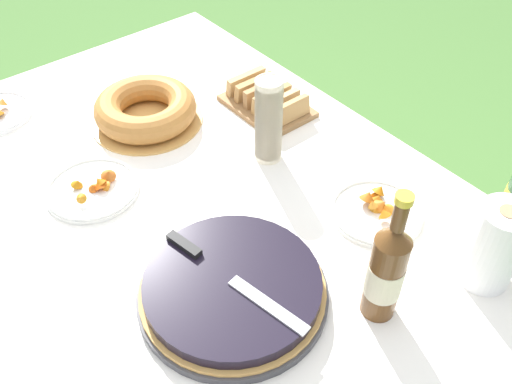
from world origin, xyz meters
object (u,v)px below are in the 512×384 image
cider_bottle_amber (386,271)px  bundt_cake (146,109)px  snack_plate_near (377,210)px  snack_plate_far (93,188)px  bread_board (267,101)px  berry_tart (233,289)px  paper_towel_roll (495,246)px  cup_stack (269,121)px  serving_knife (222,272)px

cider_bottle_amber → bundt_cake: bearing=-178.1°
snack_plate_near → cider_bottle_amber: bearing=-47.5°
snack_plate_far → bread_board: (0.00, 0.57, 0.02)m
berry_tart → bundt_cake: bundt_cake is taller
snack_plate_near → paper_towel_roll: 0.29m
snack_plate_far → paper_towel_roll: 0.95m
cup_stack → snack_plate_near: 0.35m
bread_board → snack_plate_far: bearing=-90.1°
serving_knife → bundt_cake: 0.65m
bundt_cake → snack_plate_far: bundt_cake is taller
serving_knife → snack_plate_near: bearing=72.7°
berry_tart → paper_towel_roll: size_ratio=1.96×
serving_knife → bread_board: bread_board is taller
snack_plate_near → cup_stack: bearing=-168.7°
snack_plate_far → berry_tart: bearing=8.9°
bundt_cake → snack_plate_near: (0.67, 0.23, -0.03)m
paper_towel_roll → berry_tart: bearing=-123.4°
bundt_cake → paper_towel_roll: bearing=15.8°
bundt_cake → cider_bottle_amber: bearing=1.9°
serving_knife → bundt_cake: (-0.62, 0.19, -0.02)m
bundt_cake → snack_plate_near: bearing=19.2°
berry_tart → paper_towel_roll: paper_towel_roll is taller
bundt_cake → paper_towel_roll: paper_towel_roll is taller
cup_stack → cider_bottle_amber: size_ratio=0.74×
bread_board → berry_tart: bearing=-45.9°
serving_knife → cup_stack: cup_stack is taller
snack_plate_near → bread_board: 0.51m
bundt_cake → snack_plate_far: (0.17, -0.26, -0.03)m
berry_tart → serving_knife: 0.05m
serving_knife → bread_board: 0.68m
cup_stack → bread_board: bearing=140.7°
cider_bottle_amber → snack_plate_far: bearing=-157.3°
cup_stack → paper_towel_roll: cup_stack is taller
bundt_cake → snack_plate_far: size_ratio=1.37×
bundt_cake → cup_stack: (0.34, 0.17, 0.08)m
cup_stack → serving_knife: bearing=-52.2°
snack_plate_far → snack_plate_near: bearing=44.5°
cup_stack → snack_plate_far: 0.48m
serving_knife → bread_board: size_ratio=1.44×
cup_stack → bundt_cake: bearing=-153.9°
berry_tart → cider_bottle_amber: bearing=45.4°
snack_plate_near → snack_plate_far: size_ratio=0.96×
cider_bottle_amber → paper_towel_roll: cider_bottle_amber is taller
serving_knife → bread_board: (-0.45, 0.50, -0.04)m
paper_towel_roll → serving_knife: bearing=-125.5°
berry_tart → snack_plate_near: berry_tart is taller
berry_tart → paper_towel_roll: 0.55m
serving_knife → paper_towel_roll: (0.33, 0.46, 0.04)m
berry_tart → paper_towel_roll: bearing=56.6°
paper_towel_roll → snack_plate_near: bearing=-173.0°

